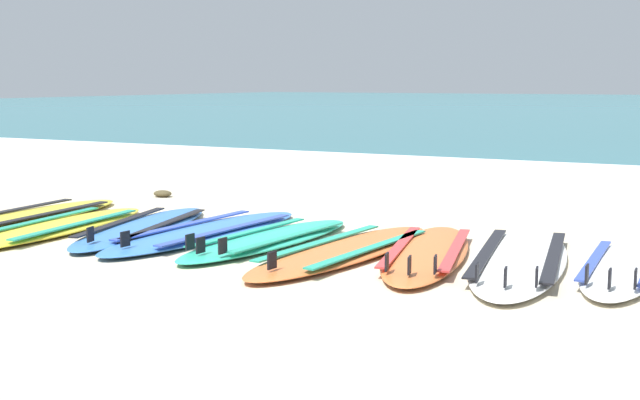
# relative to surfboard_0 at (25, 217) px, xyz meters

# --- Properties ---
(ground_plane) EXTENTS (80.00, 80.00, 0.00)m
(ground_plane) POSITION_rel_surfboard_0_xyz_m (2.77, 0.50, -0.04)
(ground_plane) COLOR beige
(wave_foam_strip) EXTENTS (80.00, 0.96, 0.11)m
(wave_foam_strip) POSITION_rel_surfboard_0_xyz_m (2.77, 6.16, 0.02)
(wave_foam_strip) COLOR white
(wave_foam_strip) RESTS_ON ground
(surfboard_0) EXTENTS (0.79, 2.43, 0.18)m
(surfboard_0) POSITION_rel_surfboard_0_xyz_m (0.00, 0.00, 0.00)
(surfboard_0) COLOR yellow
(surfboard_0) RESTS_ON ground
(surfboard_1) EXTENTS (0.80, 2.28, 0.18)m
(surfboard_1) POSITION_rel_surfboard_0_xyz_m (0.63, -0.25, -0.00)
(surfboard_1) COLOR yellow
(surfboard_1) RESTS_ON ground
(surfboard_2) EXTENTS (1.04, 2.25, 0.18)m
(surfboard_2) POSITION_rel_surfboard_0_xyz_m (1.26, 0.08, -0.00)
(surfboard_2) COLOR #3875CC
(surfboard_2) RESTS_ON ground
(surfboard_3) EXTENTS (0.70, 2.39, 0.18)m
(surfboard_3) POSITION_rel_surfboard_0_xyz_m (1.84, 0.15, -0.00)
(surfboard_3) COLOR #3875CC
(surfboard_3) RESTS_ON ground
(surfboard_4) EXTENTS (0.65, 2.11, 0.18)m
(surfboard_4) POSITION_rel_surfboard_0_xyz_m (2.46, 0.10, 0.00)
(surfboard_4) COLOR #2DB793
(surfboard_4) RESTS_ON ground
(surfboard_5) EXTENTS (0.75, 2.34, 0.18)m
(surfboard_5) POSITION_rel_surfboard_0_xyz_m (3.16, -0.01, -0.00)
(surfboard_5) COLOR orange
(surfboard_5) RESTS_ON ground
(surfboard_6) EXTENTS (1.04, 2.25, 0.18)m
(surfboard_6) POSITION_rel_surfboard_0_xyz_m (3.71, 0.19, 0.00)
(surfboard_6) COLOR orange
(surfboard_6) RESTS_ON ground
(surfboard_7) EXTENTS (1.04, 2.54, 0.18)m
(surfboard_7) POSITION_rel_surfboard_0_xyz_m (4.34, 0.28, -0.00)
(surfboard_7) COLOR white
(surfboard_7) RESTS_ON ground
(surfboard_8) EXTENTS (0.60, 1.96, 0.18)m
(surfboard_8) POSITION_rel_surfboard_0_xyz_m (5.00, 0.32, 0.00)
(surfboard_8) COLOR white
(surfboard_8) RESTS_ON ground
(seaweed_clump_near_shoreline) EXTENTS (0.21, 0.16, 0.07)m
(seaweed_clump_near_shoreline) POSITION_rel_surfboard_0_xyz_m (0.07, 1.84, -0.00)
(seaweed_clump_near_shoreline) COLOR #4C4228
(seaweed_clump_near_shoreline) RESTS_ON ground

